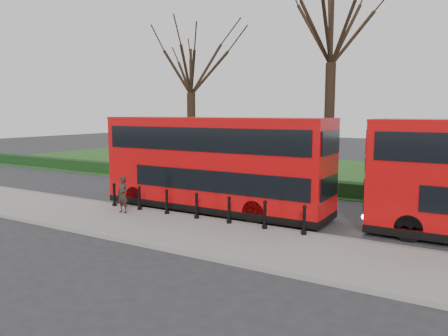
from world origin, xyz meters
The scene contains 12 objects.
ground centered at (0.00, 0.00, 0.00)m, with size 120.00×120.00×0.00m, color #28282B.
pavement centered at (0.00, -3.00, 0.07)m, with size 60.00×4.00×0.15m, color gray.
kerb centered at (0.00, -1.00, 0.07)m, with size 60.00×0.25×0.16m, color slate.
grass_verge centered at (0.00, 15.00, 0.03)m, with size 60.00×18.00×0.06m, color #1A4A18.
hedge centered at (0.00, 6.80, 0.40)m, with size 60.00×0.90×0.80m, color black.
yellow_line_outer centered at (0.00, -0.70, 0.01)m, with size 60.00×0.10×0.01m, color yellow.
yellow_line_inner centered at (0.00, -0.50, 0.01)m, with size 60.00×0.10×0.01m, color yellow.
tree_left centered at (-8.00, 10.00, 7.58)m, with size 6.68×6.68×10.43m.
tree_mid centered at (2.00, 10.00, 9.59)m, with size 8.43×8.43×13.17m.
bollard_row centered at (0.28, -1.35, 0.65)m, with size 9.25×0.15×1.00m.
bus_lead centered at (-0.17, 0.63, 2.10)m, with size 10.46×2.40×4.16m.
pedestrian centered at (-2.97, -2.14, 0.93)m, with size 0.57×0.37×1.56m, color #2C201C.
Camera 1 is at (10.09, -15.47, 4.40)m, focal length 35.00 mm.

